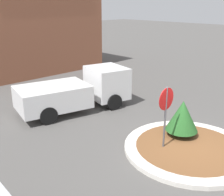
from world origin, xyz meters
The scene contains 6 objects.
ground_plane centered at (0.00, 0.00, 0.00)m, with size 120.00×120.00×0.00m, color #514F4C.
traffic_island centered at (0.00, 0.00, 0.08)m, with size 4.78×4.78×0.17m.
stop_sign centered at (-0.68, 0.67, 1.73)m, with size 0.82×0.07×2.46m.
island_shrub centered at (0.60, 0.73, 1.01)m, with size 1.27×1.27×1.45m.
utility_truck centered at (-0.31, 6.25, 1.00)m, with size 5.93×3.34×2.00m.
storefront_building centered at (2.27, 16.14, 3.47)m, with size 10.76×6.07×6.94m.
Camera 1 is at (-8.50, -4.63, 5.24)m, focal length 45.00 mm.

